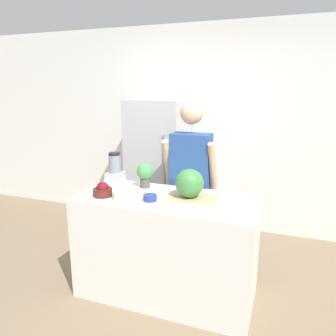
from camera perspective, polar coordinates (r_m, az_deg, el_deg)
ground_plane at (r=2.94m, az=-2.87°, el=-24.38°), size 14.00×14.00×0.00m
wall_back at (r=4.29m, az=7.73°, el=6.70°), size 8.00×0.06×2.60m
counter_island at (r=2.97m, az=-0.24°, el=-13.51°), size 1.53×0.70×0.91m
refrigerator at (r=4.20m, az=-1.68°, el=0.31°), size 0.69×0.66×1.68m
person at (r=3.28m, az=3.94°, el=-2.90°), size 0.52×0.27×1.70m
cutting_board at (r=2.77m, az=4.34°, el=-5.19°), size 0.43×0.28×0.01m
watermelon at (r=2.73m, az=3.75°, el=-2.66°), size 0.24×0.24×0.24m
bowl_cherries at (r=2.87m, az=-11.32°, el=-3.87°), size 0.17×0.17×0.12m
bowl_cream at (r=2.76m, az=-7.74°, el=-4.50°), size 0.18×0.18×0.12m
bowl_small_blue at (r=2.71m, az=-3.16°, el=-5.19°), size 0.11×0.11×0.05m
blender at (r=3.16m, az=-9.21°, el=-0.54°), size 0.15×0.15×0.31m
potted_plant at (r=3.04m, az=-4.05°, el=-0.95°), size 0.15×0.15×0.23m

